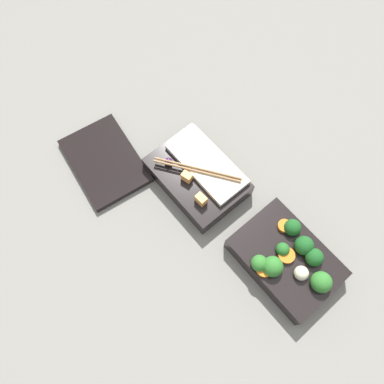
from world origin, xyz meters
TOP-DOWN VIEW (x-y plane):
  - ground_plane at (0.00, 0.00)m, footprint 3.00×3.00m
  - bento_tray_vegetable at (-0.12, 0.01)m, footprint 0.21×0.15m
  - bento_tray_rice at (0.14, 0.02)m, footprint 0.21×0.15m
  - bento_lid at (0.31, 0.16)m, footprint 0.22×0.17m

SIDE VIEW (x-z plane):
  - ground_plane at x=0.00m, z-range 0.00..0.00m
  - bento_lid at x=0.31m, z-range 0.00..0.01m
  - bento_tray_rice at x=0.14m, z-range -0.01..0.06m
  - bento_tray_vegetable at x=-0.12m, z-range -0.01..0.07m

